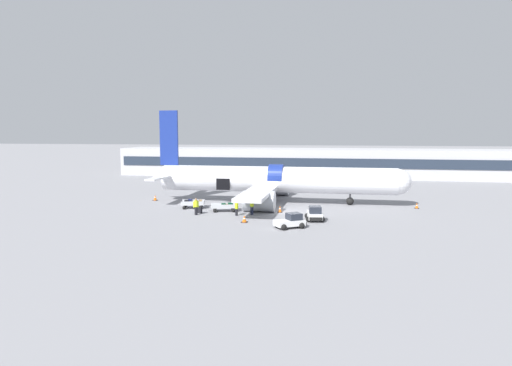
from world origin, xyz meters
TOP-DOWN VIEW (x-y plane):
  - ground_plane at (0.00, 0.00)m, footprint 500.00×500.00m
  - terminal_strip at (0.00, 40.98)m, footprint 76.32×10.10m
  - airplane at (-2.53, 5.99)m, footprint 32.32×24.96m
  - baggage_tug_lead at (1.40, -8.49)m, footprint 3.08×2.70m
  - baggage_tug_mid at (3.36, -4.58)m, footprint 2.13×3.08m
  - baggage_cart_loading at (-6.70, -1.12)m, footprint 3.85×2.29m
  - baggage_cart_queued at (-10.87, 0.31)m, footprint 3.64×2.52m
  - ground_crew_loader_a at (-3.39, -2.55)m, footprint 0.49×0.65m
  - ground_crew_loader_b at (-9.20, -3.77)m, footprint 0.57×0.57m
  - ground_crew_driver at (-4.89, -3.38)m, footprint 0.48×0.53m
  - suitcase_on_tarmac_upright at (-9.12, -2.68)m, footprint 0.54×0.32m
  - safety_cone_nose at (14.49, 4.87)m, footprint 0.50×0.50m
  - safety_cone_engine_left at (-3.32, -6.75)m, footprint 0.63×0.63m
  - safety_cone_wingtip at (-0.65, -0.60)m, footprint 0.52×0.52m
  - safety_cone_tail at (-17.56, 5.02)m, footprint 0.58×0.58m

SIDE VIEW (x-z plane):
  - ground_plane at x=0.00m, z-range 0.00..0.00m
  - safety_cone_nose at x=14.49m, z-range -0.02..0.64m
  - suitcase_on_tarmac_upright at x=-9.12m, z-range -0.05..0.70m
  - safety_cone_engine_left at x=-3.32m, z-range -0.02..0.68m
  - safety_cone_tail at x=-17.56m, z-range -0.02..0.71m
  - safety_cone_wingtip at x=-0.65m, z-range -0.02..0.72m
  - baggage_cart_loading at x=-6.70m, z-range -0.05..0.96m
  - baggage_cart_queued at x=-10.87m, z-range -0.04..1.02m
  - baggage_tug_lead at x=1.40m, z-range -0.09..1.27m
  - baggage_tug_mid at x=3.36m, z-range -0.11..1.39m
  - ground_crew_driver at x=-4.89m, z-range 0.04..1.61m
  - ground_crew_loader_b at x=-9.20m, z-range 0.05..1.83m
  - ground_crew_loader_a at x=-3.39m, z-range 0.05..1.91m
  - terminal_strip at x=0.00m, z-range 0.00..5.46m
  - airplane at x=-2.53m, z-range -2.96..8.51m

